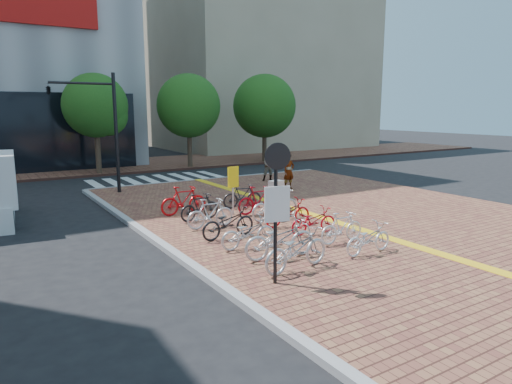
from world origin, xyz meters
TOP-DOWN VIEW (x-y plane):
  - ground at (0.00, 0.00)m, footprint 120.00×120.00m
  - tactile_strip at (2.00, -5.00)m, footprint 0.40×34.00m
  - kerb_west at (-4.00, -5.00)m, footprint 0.25×34.00m
  - kerb_north at (3.00, 12.00)m, footprint 14.00×0.25m
  - far_sidewalk at (0.00, 21.00)m, footprint 70.00×8.00m
  - building_beige at (18.00, 32.00)m, footprint 20.00×18.00m
  - crosswalk at (0.50, 14.00)m, footprint 7.50×4.00m
  - street_trees at (5.04, 17.45)m, footprint 16.20×4.60m
  - bike_0 at (-2.05, -2.44)m, footprint 2.05×0.92m
  - bike_1 at (-1.88, -1.50)m, footprint 2.07×0.96m
  - bike_2 at (-2.12, -0.30)m, footprint 1.71×0.62m
  - bike_3 at (-2.11, 0.89)m, footprint 1.85×0.76m
  - bike_4 at (-2.05, 2.21)m, footprint 1.66×0.49m
  - bike_5 at (-1.88, 3.39)m, footprint 1.64×0.71m
  - bike_6 at (-2.02, 4.49)m, footprint 1.78×0.52m
  - bike_7 at (0.35, -2.47)m, footprint 1.63×0.61m
  - bike_8 at (0.43, -1.34)m, footprint 1.55×0.46m
  - bike_9 at (0.36, -0.13)m, footprint 1.65×0.71m
  - bike_10 at (0.27, 1.10)m, footprint 1.76×0.65m
  - bike_11 at (0.40, 2.07)m, footprint 2.04×0.83m
  - bike_12 at (0.41, 3.14)m, footprint 1.76×0.58m
  - bike_13 at (0.39, 4.32)m, footprint 1.65×0.73m
  - pedestrian_a at (4.51, 6.88)m, footprint 0.67×0.47m
  - pedestrian_b at (5.11, 9.42)m, footprint 1.05×0.94m
  - utility_box at (1.37, 3.41)m, footprint 0.59×0.49m
  - yellow_sign at (-0.43, 3.56)m, footprint 0.48×0.16m
  - notice_sign at (-2.97, -2.92)m, footprint 0.58×0.21m
  - traffic_light_pole at (-4.02, 10.39)m, footprint 2.93×1.13m

SIDE VIEW (x-z plane):
  - ground at x=0.00m, z-range 0.00..0.00m
  - crosswalk at x=0.50m, z-range 0.00..0.01m
  - far_sidewalk at x=0.00m, z-range 0.00..0.15m
  - kerb_west at x=-4.00m, z-range 0.00..0.15m
  - kerb_north at x=3.00m, z-range 0.00..0.15m
  - tactile_strip at x=2.00m, z-range 0.15..0.16m
  - bike_9 at x=0.36m, z-range 0.15..0.99m
  - bike_7 at x=0.35m, z-range 0.15..1.00m
  - bike_2 at x=-2.12m, z-range 0.15..1.04m
  - bike_10 at x=0.27m, z-range 0.15..1.07m
  - bike_8 at x=0.43m, z-range 0.15..1.08m
  - bike_3 at x=-2.11m, z-range 0.15..1.10m
  - bike_5 at x=-1.88m, z-range 0.15..1.10m
  - bike_13 at x=0.39m, z-range 0.15..1.11m
  - bike_4 at x=-2.05m, z-range 0.15..1.15m
  - bike_0 at x=-2.05m, z-range 0.15..1.19m
  - bike_12 at x=0.41m, z-range 0.15..1.19m
  - bike_11 at x=0.40m, z-range 0.15..1.20m
  - bike_1 at x=-1.88m, z-range 0.15..1.20m
  - bike_6 at x=-2.02m, z-range 0.15..1.21m
  - utility_box at x=1.37m, z-range 0.15..1.29m
  - pedestrian_a at x=4.51m, z-range 0.15..1.88m
  - pedestrian_b at x=5.11m, z-range 0.15..1.94m
  - yellow_sign at x=-0.43m, z-range 0.49..2.27m
  - notice_sign at x=-2.97m, z-range 0.56..3.72m
  - traffic_light_pole at x=-4.02m, z-range 1.19..6.64m
  - street_trees at x=5.04m, z-range 0.92..7.27m
  - building_beige at x=18.00m, z-range 0.00..18.00m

